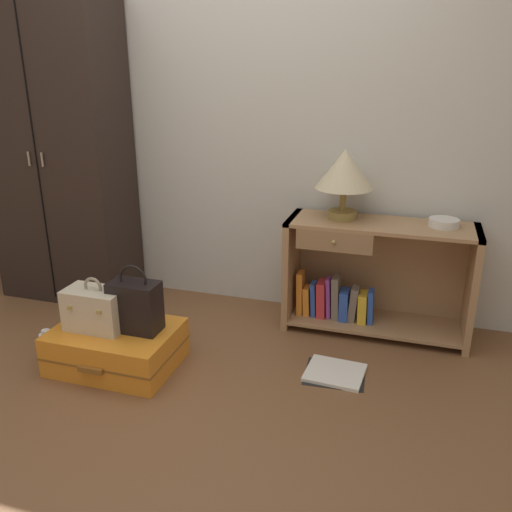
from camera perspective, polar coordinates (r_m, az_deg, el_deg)
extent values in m
plane|color=brown|center=(2.66, -11.25, -16.91)|extent=(9.00, 9.00, 0.00)
cube|color=beige|center=(3.53, -0.89, 15.42)|extent=(6.40, 0.10, 2.60)
cube|color=black|center=(3.88, -20.32, 10.25)|extent=(0.90, 0.45, 2.01)
cube|color=black|center=(3.70, -22.43, 9.57)|extent=(0.01, 0.01, 1.91)
cylinder|color=gray|center=(3.73, -23.12, 9.54)|extent=(0.01, 0.01, 0.09)
cylinder|color=gray|center=(3.66, -21.90, 9.54)|extent=(0.01, 0.01, 0.09)
cube|color=#A37A51|center=(3.39, 3.85, -1.39)|extent=(0.04, 0.37, 0.70)
cube|color=#A37A51|center=(3.33, 22.02, -3.26)|extent=(0.04, 0.37, 0.70)
cube|color=#A37A51|center=(3.21, 13.31, 3.25)|extent=(1.11, 0.37, 0.02)
cube|color=#A37A51|center=(3.44, 12.48, -6.88)|extent=(1.03, 0.37, 0.02)
cube|color=#A37A51|center=(3.49, 13.11, -1.26)|extent=(1.03, 0.01, 0.68)
cube|color=#8F6B47|center=(3.09, 8.34, 1.54)|extent=(0.44, 0.02, 0.12)
sphere|color=#9E844C|center=(3.07, 8.29, 1.45)|extent=(0.02, 0.02, 0.02)
cube|color=orange|center=(3.40, 4.79, -3.92)|extent=(0.04, 0.10, 0.28)
cube|color=orange|center=(3.42, 5.48, -4.73)|extent=(0.05, 0.10, 0.19)
cube|color=#2D51B2|center=(3.40, 6.22, -4.55)|extent=(0.04, 0.10, 0.22)
cube|color=red|center=(3.39, 7.05, -4.55)|extent=(0.06, 0.12, 0.23)
cube|color=purple|center=(3.38, 7.79, -4.41)|extent=(0.04, 0.08, 0.26)
cube|color=#726659|center=(3.37, 8.54, -4.38)|extent=(0.06, 0.11, 0.28)
cube|color=#2D51B2|center=(3.38, 9.43, -5.14)|extent=(0.06, 0.13, 0.19)
cube|color=#726659|center=(3.37, 10.37, -5.04)|extent=(0.06, 0.10, 0.22)
cube|color=gold|center=(3.37, 11.35, -5.38)|extent=(0.06, 0.13, 0.19)
cube|color=#2D51B2|center=(3.36, 12.17, -5.29)|extent=(0.04, 0.10, 0.21)
cylinder|color=olive|center=(3.25, 9.18, 4.40)|extent=(0.17, 0.17, 0.05)
cylinder|color=olive|center=(3.22, 9.27, 5.99)|extent=(0.04, 0.04, 0.14)
cone|color=beige|center=(3.19, 9.46, 9.19)|extent=(0.34, 0.34, 0.23)
cylinder|color=silver|center=(3.23, 19.45, 3.38)|extent=(0.17, 0.17, 0.05)
cube|color=orange|center=(3.07, -14.68, -9.35)|extent=(0.66, 0.48, 0.22)
cube|color=brown|center=(3.07, -14.68, -9.35)|extent=(0.66, 0.48, 0.01)
cube|color=brown|center=(2.89, -17.28, -11.57)|extent=(0.14, 0.02, 0.03)
cube|color=beige|center=(2.99, -16.79, -5.45)|extent=(0.32, 0.18, 0.23)
torus|color=gray|center=(2.94, -17.04, -3.15)|extent=(0.11, 0.02, 0.11)
cube|color=tan|center=(2.96, -19.31, -5.25)|extent=(0.02, 0.01, 0.02)
cube|color=tan|center=(2.86, -16.47, -5.78)|extent=(0.02, 0.01, 0.02)
cube|color=black|center=(2.91, -12.78, -5.29)|extent=(0.26, 0.15, 0.27)
torus|color=black|center=(2.85, -13.02, -2.43)|extent=(0.16, 0.01, 0.16)
cylinder|color=white|center=(3.27, -21.38, -8.95)|extent=(0.08, 0.08, 0.15)
cylinder|color=silver|center=(3.23, -21.57, -7.57)|extent=(0.05, 0.05, 0.02)
cube|color=white|center=(2.96, 8.43, -12.23)|extent=(0.32, 0.29, 0.02)
cube|color=black|center=(2.97, 8.42, -12.35)|extent=(0.34, 0.30, 0.01)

